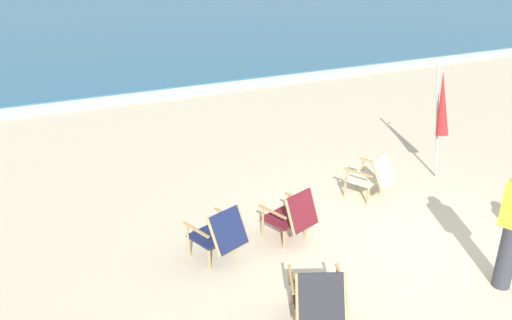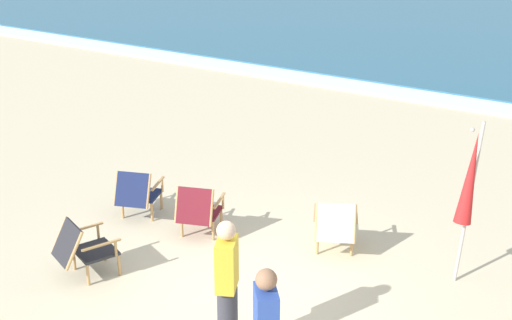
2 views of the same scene
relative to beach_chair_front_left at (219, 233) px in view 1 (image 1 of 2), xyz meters
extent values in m
plane|color=beige|center=(2.50, -1.02, -0.43)|extent=(80.00, 80.00, 0.00)
cube|color=#2D6684|center=(2.50, 28.72, -0.38)|extent=(80.00, 40.00, 0.10)
cube|color=white|center=(2.50, 8.42, -0.40)|extent=(80.00, 1.10, 0.06)
cube|color=#19234C|center=(-0.05, 0.15, -0.11)|extent=(0.65, 0.63, 0.04)
cube|color=#19234C|center=(0.06, -0.18, 0.13)|extent=(0.55, 0.40, 0.49)
cylinder|color=tan|center=(-0.35, 0.28, -0.27)|extent=(0.04, 0.04, 0.32)
cylinder|color=tan|center=(0.10, 0.43, -0.27)|extent=(0.04, 0.04, 0.32)
cylinder|color=tan|center=(-0.20, -0.13, -0.27)|extent=(0.04, 0.04, 0.32)
cylinder|color=tan|center=(0.24, 0.02, -0.27)|extent=(0.04, 0.04, 0.32)
cube|color=tan|center=(-0.31, 0.04, 0.11)|extent=(0.21, 0.51, 0.02)
cylinder|color=tan|center=(-0.37, 0.22, 0.00)|extent=(0.04, 0.04, 0.22)
cube|color=tan|center=(0.22, 0.23, 0.11)|extent=(0.21, 0.51, 0.02)
cylinder|color=tan|center=(0.16, 0.40, 0.00)|extent=(0.04, 0.04, 0.22)
cylinder|color=tan|center=(-0.18, -0.26, 0.13)|extent=(0.12, 0.26, 0.49)
cylinder|color=tan|center=(0.30, -0.10, 0.13)|extent=(0.12, 0.26, 0.49)
cube|color=beige|center=(2.94, 0.72, -0.11)|extent=(0.68, 0.66, 0.04)
cube|color=beige|center=(3.09, 0.41, 0.13)|extent=(0.55, 0.43, 0.49)
cylinder|color=tan|center=(2.64, 0.82, -0.27)|extent=(0.04, 0.04, 0.32)
cylinder|color=tan|center=(3.06, 1.02, -0.27)|extent=(0.04, 0.04, 0.32)
cylinder|color=tan|center=(2.82, 0.43, -0.27)|extent=(0.04, 0.04, 0.32)
cylinder|color=tan|center=(3.24, 0.63, -0.27)|extent=(0.04, 0.04, 0.32)
cube|color=tan|center=(2.70, 0.58, 0.11)|extent=(0.26, 0.49, 0.02)
cylinder|color=tan|center=(2.62, 0.75, 0.00)|extent=(0.04, 0.04, 0.22)
cube|color=tan|center=(3.20, 0.82, 0.11)|extent=(0.26, 0.49, 0.02)
cylinder|color=tan|center=(3.12, 0.99, 0.00)|extent=(0.04, 0.04, 0.22)
cylinder|color=tan|center=(2.86, 0.30, 0.13)|extent=(0.14, 0.24, 0.49)
cylinder|color=tan|center=(3.32, 0.52, 0.13)|extent=(0.14, 0.24, 0.49)
cube|color=#28282D|center=(0.57, -1.52, -0.11)|extent=(0.67, 0.65, 0.04)
cube|color=#28282D|center=(0.42, -1.85, 0.12)|extent=(0.57, 0.46, 0.47)
cylinder|color=tan|center=(0.44, -1.23, -0.27)|extent=(0.04, 0.04, 0.32)
cylinder|color=tan|center=(0.87, -1.42, -0.27)|extent=(0.04, 0.04, 0.32)
cylinder|color=tan|center=(0.27, -1.62, -0.27)|extent=(0.04, 0.04, 0.32)
cylinder|color=tan|center=(0.70, -1.81, -0.27)|extent=(0.04, 0.04, 0.32)
cube|color=tan|center=(0.30, -1.43, 0.11)|extent=(0.24, 0.50, 0.02)
cylinder|color=tan|center=(0.38, -1.25, 0.00)|extent=(0.04, 0.04, 0.22)
cube|color=tan|center=(0.82, -1.65, 0.11)|extent=(0.24, 0.50, 0.02)
cylinder|color=tan|center=(0.89, -1.48, 0.00)|extent=(0.04, 0.04, 0.22)
cylinder|color=tan|center=(0.19, -1.75, 0.12)|extent=(0.15, 0.28, 0.48)
cylinder|color=tan|center=(0.66, -1.96, 0.12)|extent=(0.15, 0.28, 0.48)
cube|color=maroon|center=(1.08, 0.14, -0.11)|extent=(0.65, 0.62, 0.04)
cube|color=maroon|center=(1.18, -0.17, 0.14)|extent=(0.54, 0.36, 0.50)
cylinder|color=tan|center=(0.79, 0.27, -0.27)|extent=(0.04, 0.04, 0.32)
cylinder|color=tan|center=(1.23, 0.42, -0.27)|extent=(0.04, 0.04, 0.32)
cylinder|color=tan|center=(0.93, -0.14, -0.27)|extent=(0.04, 0.04, 0.32)
cylinder|color=tan|center=(1.37, 0.01, -0.27)|extent=(0.04, 0.04, 0.32)
cube|color=tan|center=(0.82, 0.03, 0.11)|extent=(0.20, 0.51, 0.02)
cylinder|color=tan|center=(0.76, 0.21, 0.00)|extent=(0.04, 0.04, 0.22)
cube|color=tan|center=(1.35, 0.21, 0.11)|extent=(0.20, 0.51, 0.02)
cylinder|color=tan|center=(1.29, 0.39, 0.00)|extent=(0.04, 0.04, 0.22)
cylinder|color=tan|center=(0.94, -0.25, 0.14)|extent=(0.11, 0.22, 0.50)
cylinder|color=tan|center=(1.43, -0.09, 0.14)|extent=(0.11, 0.22, 0.50)
cylinder|color=#B7B2A8|center=(4.67, 0.93, 0.61)|extent=(0.09, 0.43, 2.07)
cone|color=red|center=(4.66, 0.86, 0.97)|extent=(0.26, 0.45, 1.18)
sphere|color=#B7B2A8|center=(4.65, 0.74, 1.64)|extent=(0.06, 0.06, 0.06)
cylinder|color=#383842|center=(3.01, -2.07, 0.00)|extent=(0.22, 0.22, 0.86)
camera|label=1|loc=(-2.06, -5.40, 3.56)|focal=35.00mm
camera|label=2|loc=(6.60, -7.38, 4.46)|focal=50.00mm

